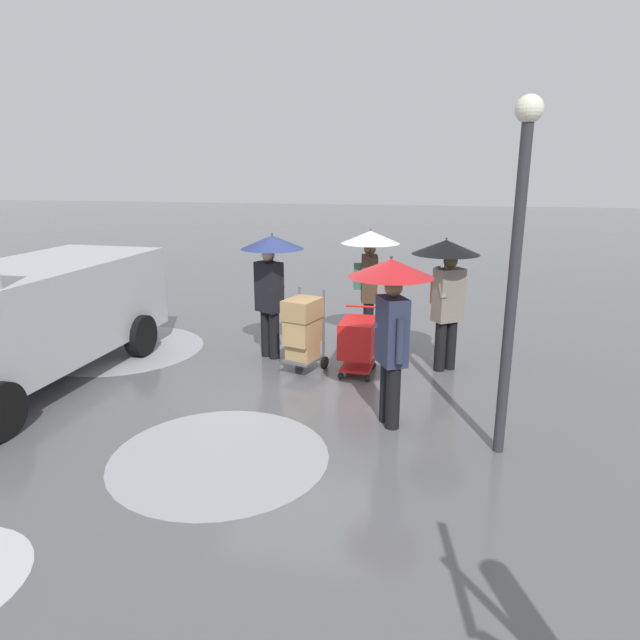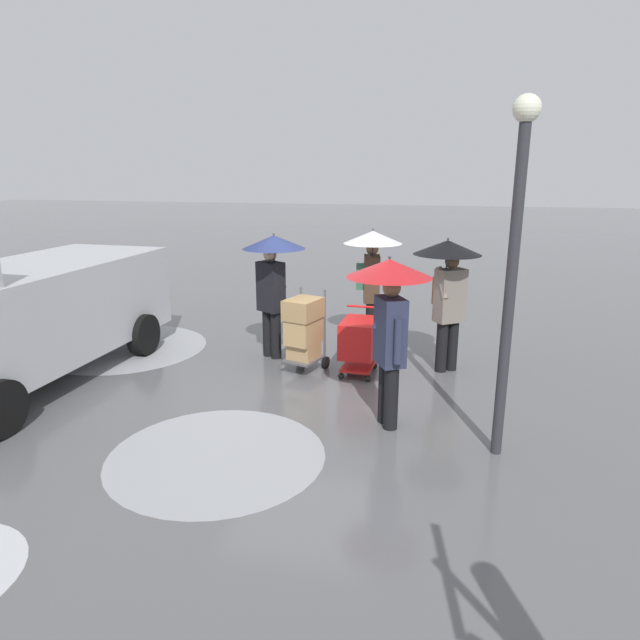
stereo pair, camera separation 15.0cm
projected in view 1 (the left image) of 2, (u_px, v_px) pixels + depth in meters
name	position (u px, v px, depth m)	size (l,w,h in m)	color
ground_plane	(310.00, 377.00, 8.71)	(90.00, 90.00, 0.00)	#5B5B5E
slush_patch_near_cluster	(121.00, 348.00, 10.12)	(2.94, 2.94, 0.01)	#999BA0
slush_patch_under_van	(220.00, 456.00, 6.30)	(2.47, 2.47, 0.01)	#999BA0
cargo_van_parked_right	(4.00, 313.00, 7.90)	(2.24, 5.36, 2.60)	#B7BABF
shopping_cart_vendor	(358.00, 339.00, 8.73)	(0.58, 0.83, 1.02)	red
hand_dolly_boxes	(303.00, 328.00, 8.78)	(0.67, 0.81, 1.32)	#515156
pedestrian_pink_side	(391.00, 302.00, 6.75)	(1.04, 1.04, 2.15)	black
pedestrian_black_side	(369.00, 261.00, 9.93)	(1.04, 1.04, 2.15)	black
pedestrian_white_side	(447.00, 274.00, 8.64)	(1.04, 1.04, 2.15)	black
pedestrian_far_side	(271.00, 267.00, 9.22)	(1.04, 1.04, 2.15)	black
street_lamp	(517.00, 246.00, 5.82)	(0.28, 0.28, 3.86)	#2D2D33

